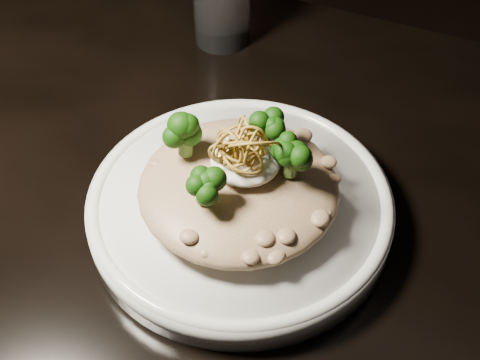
% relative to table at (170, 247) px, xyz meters
% --- Properties ---
extents(table, '(1.10, 0.80, 0.75)m').
position_rel_table_xyz_m(table, '(0.00, 0.00, 0.00)').
color(table, black).
rests_on(table, ground).
extents(plate, '(0.29, 0.29, 0.03)m').
position_rel_table_xyz_m(plate, '(0.08, 0.01, 0.10)').
color(plate, white).
rests_on(plate, table).
extents(risotto, '(0.19, 0.19, 0.04)m').
position_rel_table_xyz_m(risotto, '(0.08, 0.00, 0.13)').
color(risotto, brown).
rests_on(risotto, plate).
extents(broccoli, '(0.12, 0.12, 0.05)m').
position_rel_table_xyz_m(broccoli, '(0.08, 0.00, 0.18)').
color(broccoli, black).
rests_on(broccoli, risotto).
extents(cheese, '(0.06, 0.06, 0.02)m').
position_rel_table_xyz_m(cheese, '(0.09, 0.01, 0.16)').
color(cheese, silver).
rests_on(cheese, risotto).
extents(shallots, '(0.05, 0.05, 0.03)m').
position_rel_table_xyz_m(shallots, '(0.08, 0.00, 0.19)').
color(shallots, olive).
rests_on(shallots, cheese).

